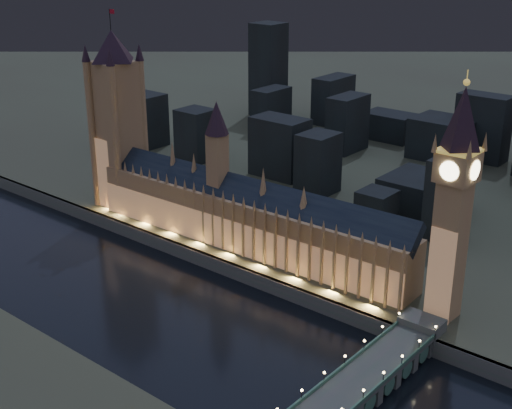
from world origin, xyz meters
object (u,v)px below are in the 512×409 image
Objects in this scene: victoria_tower at (117,112)px; westminster_bridge at (362,385)px; palace_of_westminster at (244,215)px; elizabeth_tower at (455,186)px.

victoria_tower is 234.64m from westminster_bridge.
victoria_tower is (-101.14, 0.19, 41.01)m from palace_of_westminster.
elizabeth_tower is 0.98× the size of westminster_bridge.
victoria_tower is at bearing 163.22° from westminster_bridge.
victoria_tower is 1.08× the size of elizabeth_tower.
westminster_bridge is (216.82, -65.37, -61.39)m from victoria_tower.
elizabeth_tower is 91.32m from westminster_bridge.
victoria_tower is 1.06× the size of westminster_bridge.
victoria_tower reaches higher than westminster_bridge.
palace_of_westminster is 1.79× the size of westminster_bridge.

